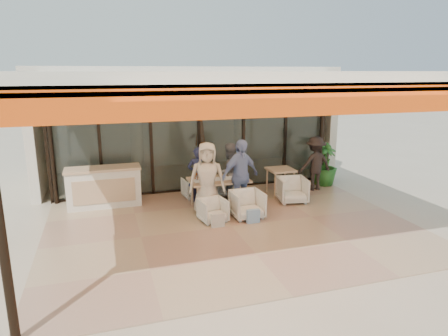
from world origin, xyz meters
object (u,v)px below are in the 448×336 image
Objects in this scene: chair_near_right at (247,203)px; side_chair at (292,189)px; chair_far_left at (194,187)px; standing_woman at (315,164)px; host_counter at (104,187)px; diner_grey at (229,172)px; potted_palm at (325,164)px; dining_table at (218,181)px; chair_far_right at (223,182)px; chair_near_left at (213,209)px; diner_periwinkle at (240,176)px; side_table at (280,172)px; diner_cream at (207,179)px; diner_navy at (198,175)px.

chair_near_right is 0.98× the size of side_chair.
chair_far_left is at bearing 112.10° from chair_near_right.
host_counter is at bearing -5.31° from standing_woman.
side_chair is 1.44m from standing_woman.
diner_grey reaches higher than potted_palm.
standing_woman reaches higher than chair_near_right.
dining_table is 1.08m from chair_far_right.
chair_near_right is at bearing -8.99° from chair_near_left.
diner_periwinkle is 1.85m from side_table.
potted_palm is (4.05, 0.02, 0.38)m from chair_far_left.
chair_near_left is (2.37, -1.84, -0.23)m from host_counter.
host_counter reaches higher than dining_table.
chair_far_left is at bearing -45.34° from diner_grey.
host_counter reaches higher than chair_near_left.
side_chair is at bearing 19.37° from diner_cream.
diner_cream is (-0.84, 0.50, 0.53)m from chair_near_right.
chair_far_right is 1.22× the size of chair_near_left.
host_counter is at bearing 138.93° from diner_periwinkle.
chair_near_right is 0.74m from diner_periwinkle.
diner_navy is at bearing 81.01° from chair_near_left.
potted_palm is (3.64, 0.96, -0.01)m from dining_table.
chair_far_left is 1.09m from diner_grey.
side_chair is at bearing 148.01° from chair_far_left.
dining_table is at bearing 61.81° from diner_cream.
diner_navy is 2.39m from side_table.
dining_table is 0.61m from diner_navy.
side_chair is 2.07m from potted_palm.
diner_navy is 4.08m from potted_palm.
diner_cream is at bearing -132.06° from dining_table.
chair_near_left is 0.44× the size of potted_palm.
host_counter is at bearing -22.36° from diner_grey.
diner_periwinkle is at bearing 21.78° from chair_near_left.
diner_navy is at bearing 119.21° from chair_near_right.
diner_cream reaches higher than standing_woman.
potted_palm reaches higher than chair_near_left.
diner_periwinkle reaches higher than standing_woman.
diner_grey is 0.88× the size of diner_cream.
side_table is at bearing 99.91° from side_chair.
chair_far_left reaches higher than chair_near_left.
diner_cream reaches higher than host_counter.
chair_far_left is 4.07m from potted_palm.
side_table is (4.75, -0.36, 0.11)m from host_counter.
diner_periwinkle is 2.86m from standing_woman.
diner_grey is at bearing 50.05° from chair_near_left.
side_table is 0.47× the size of standing_woman.
dining_table is 3.76m from potted_palm.
diner_grey is (0.84, 1.40, 0.48)m from chair_near_left.
chair_far_left is 0.84× the size of chair_near_right.
chair_far_left is 0.82× the size of side_table.
diner_cream reaches higher than chair_near_right.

